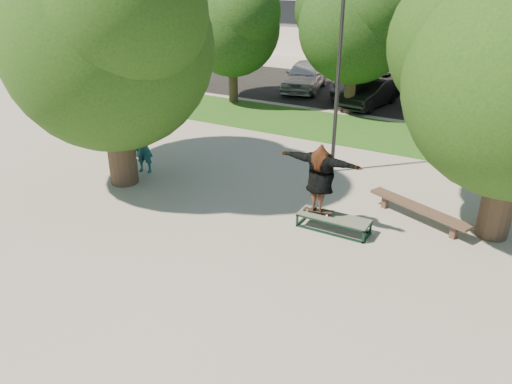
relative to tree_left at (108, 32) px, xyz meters
The scene contains 16 objects.
ground 6.26m from the tree_left, 14.31° to the right, with size 120.00×120.00×0.00m, color gray.
grass_strip 10.87m from the tree_left, 57.80° to the left, with size 30.00×4.00×0.02m, color #1C4B15.
asphalt_strip 16.13m from the tree_left, 73.93° to the left, with size 40.00×8.00×0.01m, color black.
tree_left is the anchor object (origin of this frame).
bg_tree_left 10.26m from the tree_left, 102.86° to the left, with size 5.28×4.51×5.77m.
bg_tree_mid 11.45m from the tree_left, 73.68° to the left, with size 5.76×4.92×6.24m.
bg_tree_right 13.66m from the tree_left, 50.20° to the left, with size 5.04×4.31×5.43m.
lamppost 6.70m from the tree_left, 36.42° to the left, with size 0.25×0.15×6.11m.
grind_box 8.01m from the tree_left, ahead, with size 1.80×0.60×0.38m.
skater_rig 7.08m from the tree_left, ahead, with size 2.20×0.69×1.84m.
bystander 3.67m from the tree_left, 86.11° to the left, with size 0.63×0.41×1.72m, color #164D55.
bench 9.59m from the tree_left, 11.32° to the left, with size 2.81×1.49×0.44m.
car_silver_a 14.50m from the tree_left, 91.24° to the left, with size 1.82×4.51×1.54m, color #B5B4BA.
car_dark 13.51m from the tree_left, 73.00° to the left, with size 1.36×3.89×1.28m, color black.
car_grey 15.18m from the tree_left, 78.05° to the left, with size 2.40×5.20×1.44m, color #595A5F.
car_silver_b 16.29m from the tree_left, 66.99° to the left, with size 2.14×5.26×1.53m, color #B9BABF.
Camera 1 is at (6.27, -9.27, 6.11)m, focal length 35.00 mm.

